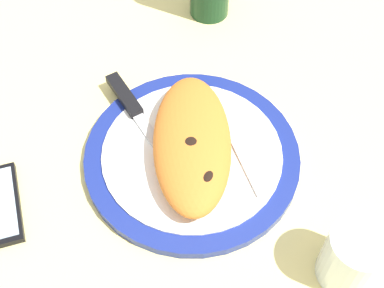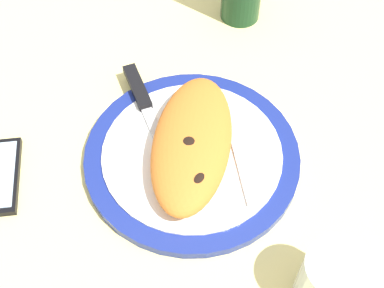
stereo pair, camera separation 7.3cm
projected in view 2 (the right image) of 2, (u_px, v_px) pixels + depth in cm
name	position (u px, v px, depth cm)	size (l,w,h in cm)	color
ground_plane	(192.00, 165.00, 77.48)	(150.00, 150.00, 3.00)	#E5D684
plate	(192.00, 156.00, 75.57)	(30.47, 30.47, 1.78)	navy
calzone	(191.00, 145.00, 72.55)	(25.45, 16.49, 4.92)	orange
fork	(235.00, 144.00, 75.38)	(16.85, 2.39, 0.40)	silver
knife	(144.00, 102.00, 79.47)	(21.88, 7.19, 1.20)	silver
water_glass	(329.00, 284.00, 61.54)	(7.45, 7.45, 9.00)	silver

